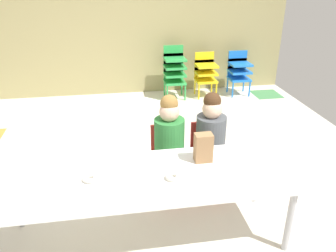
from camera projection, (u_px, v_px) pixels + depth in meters
ground_plane at (141, 188)px, 3.20m from camera, size 5.23×5.52×0.02m
back_wall at (121, 6)px, 5.10m from camera, size 5.23×0.10×2.69m
craft_table at (146, 180)px, 2.39m from camera, size 2.11×0.70×0.55m
seated_child_near_camera at (169, 136)px, 2.93m from camera, size 0.32×0.31×0.92m
seated_child_middle_seat at (211, 133)px, 2.98m from camera, size 0.33×0.33×0.92m
kid_chair_green_stack at (174, 69)px, 5.24m from camera, size 0.32×0.30×0.80m
kid_chair_yellow_stack at (205, 71)px, 5.34m from camera, size 0.32×0.30×0.68m
kid_chair_blue_stack at (239, 70)px, 5.42m from camera, size 0.32×0.30×0.68m
paper_bag_brown at (203, 148)px, 2.51m from camera, size 0.13×0.09×0.22m
paper_plate_near_edge at (173, 179)px, 2.32m from camera, size 0.18×0.18×0.01m
donut_powdered_on_plate at (173, 176)px, 2.32m from camera, size 0.11×0.11×0.03m
donut_powdered_loose at (90, 178)px, 2.31m from camera, size 0.11×0.11×0.03m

